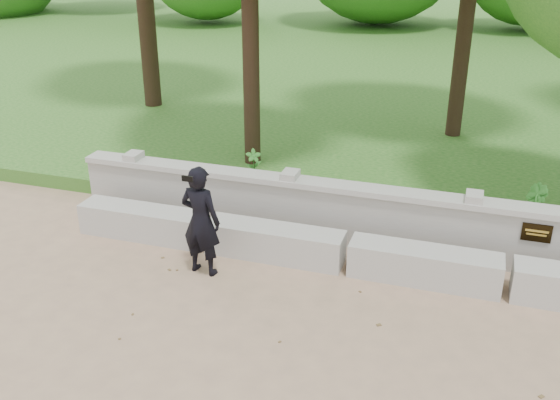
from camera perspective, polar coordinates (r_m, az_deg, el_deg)
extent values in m
plane|color=tan|center=(6.70, 19.88, -16.40)|extent=(80.00, 80.00, 0.00)
cube|color=#1E5916|center=(19.64, 19.79, 10.63)|extent=(40.00, 22.00, 0.25)
cube|color=#B2AFA8|center=(9.24, -12.35, -2.01)|extent=(1.90, 0.45, 0.45)
cube|color=#B2AFA8|center=(8.48, -0.51, -3.90)|extent=(1.90, 0.45, 0.45)
cube|color=#B2AFA8|center=(8.14, 13.03, -5.84)|extent=(1.90, 0.45, 0.45)
cube|color=#A7A59E|center=(8.69, 20.20, -3.40)|extent=(12.50, 0.25, 0.82)
cube|color=#B2AFA8|center=(8.50, 20.62, -0.70)|extent=(12.50, 0.35, 0.08)
cube|color=black|center=(8.50, 22.41, -2.80)|extent=(0.36, 0.02, 0.24)
imported|color=black|center=(7.96, -7.25, -1.91)|extent=(0.58, 0.42, 1.48)
cube|color=black|center=(7.44, -8.48, 1.93)|extent=(0.14, 0.04, 0.07)
cylinder|color=#382619|center=(10.73, -2.71, 14.14)|extent=(0.29, 0.29, 4.22)
cylinder|color=#382619|center=(12.77, 16.62, 15.37)|extent=(0.30, 0.30, 4.48)
imported|color=#347E2A|center=(10.44, -2.41, 3.30)|extent=(0.32, 0.30, 0.51)
imported|color=#347E2A|center=(9.27, 22.12, -0.70)|extent=(0.38, 0.43, 0.69)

